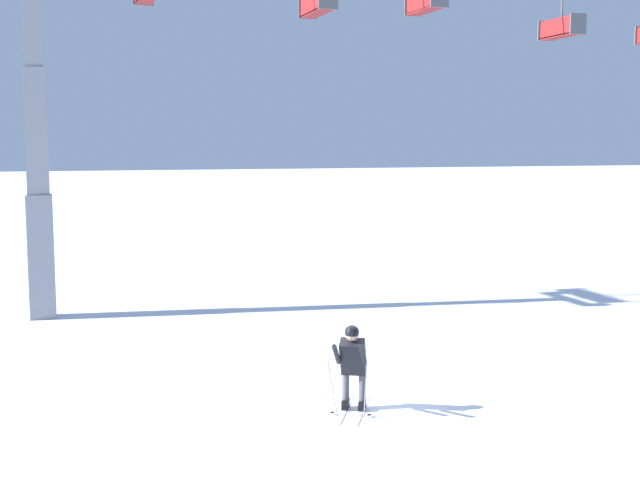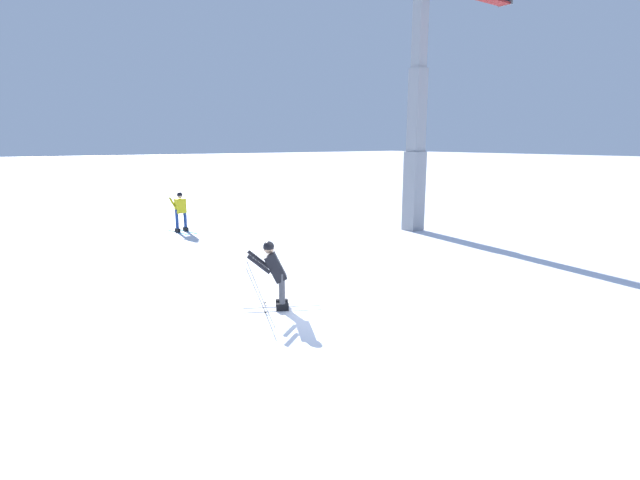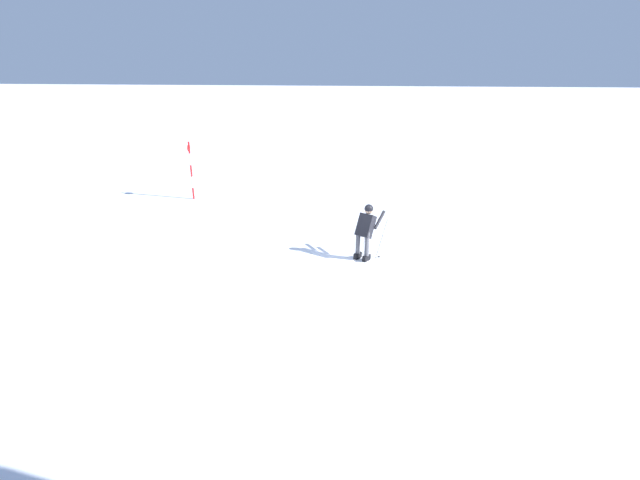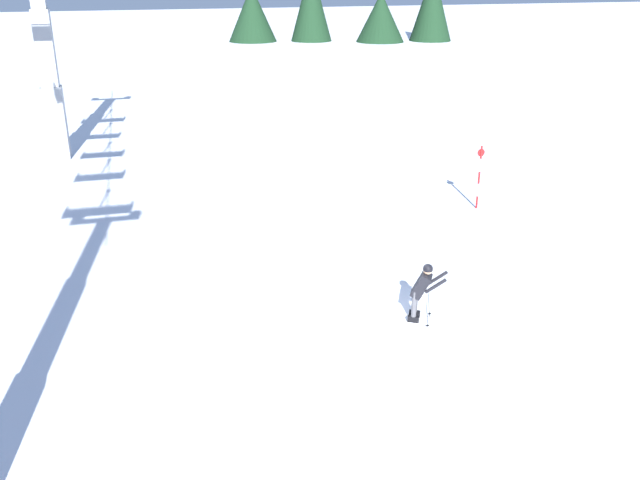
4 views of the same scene
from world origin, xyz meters
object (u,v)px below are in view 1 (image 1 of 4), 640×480
Objects in this scene: chairlift_seat_middle at (424,2)px; chairlift_seat_fourth at (560,26)px; lift_tower_near at (37,153)px; chairlift_seat_second at (315,3)px; skier_carving_main at (353,361)px.

chairlift_seat_fourth is at bearing 0.00° from chairlift_seat_middle.
lift_tower_near is at bearing 180.00° from chairlift_seat_middle.
chairlift_seat_second is at bearing 0.00° from lift_tower_near.
chairlift_seat_middle is 0.79× the size of chairlift_seat_fourth.
lift_tower_near is 5.54× the size of chairlift_seat_middle.
chairlift_seat_fourth is (15.85, 0.00, 3.94)m from lift_tower_near.
chairlift_seat_middle is at bearing 0.00° from chairlift_seat_second.
skier_carving_main is 0.84× the size of chairlift_seat_second.
skier_carving_main is at bearing -136.90° from chairlift_seat_fourth.
lift_tower_near is at bearing 117.43° from skier_carving_main.
chairlift_seat_fourth is at bearing 43.10° from skier_carving_main.
chairlift_seat_fourth reaches higher than skier_carving_main.
chairlift_seat_fourth is at bearing 0.00° from lift_tower_near.
lift_tower_near reaches higher than chairlift_seat_second.
chairlift_seat_second is at bearing 75.81° from skier_carving_main.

